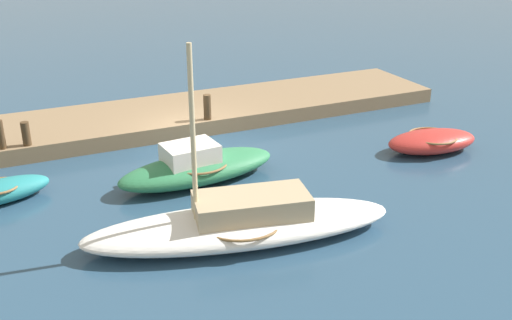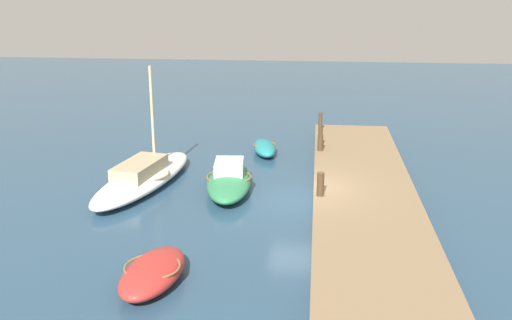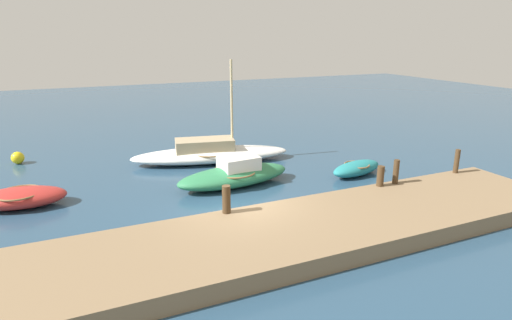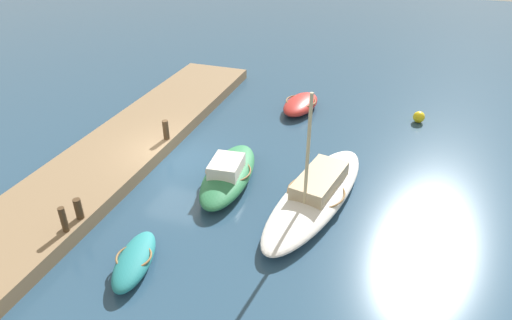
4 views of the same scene
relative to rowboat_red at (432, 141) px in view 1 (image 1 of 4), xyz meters
The scene contains 9 objects.
ground_plane 8.07m from the rowboat_red, 29.96° to the right, with size 84.00×84.00×0.00m, color navy.
dock_platform 9.51m from the rowboat_red, 42.72° to the right, with size 21.35×3.94×0.56m, color #846B4C.
rowboat_red is the anchor object (origin of this frame).
motorboat_green 8.02m from the rowboat_red, ahead, with size 5.06×2.23×1.22m.
sailboat_white 8.51m from the rowboat_red, 18.17° to the left, with size 7.98×3.55×4.92m.
dinghy_teal 13.55m from the rowboat_red, ahead, with size 2.92×1.64×0.63m.
mooring_post_west 7.86m from the rowboat_red, 37.17° to the right, with size 0.27×0.27×0.91m, color #47331E.
mooring_post_mid_west 13.27m from the rowboat_red, 20.91° to the right, with size 0.26×0.26×0.78m, color #47331E.
mooring_post_mid_east 13.96m from the rowboat_red, 19.84° to the right, with size 0.22×0.22×0.94m, color #47331E.
Camera 1 is at (6.17, 18.59, 7.54)m, focal length 42.00 mm.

